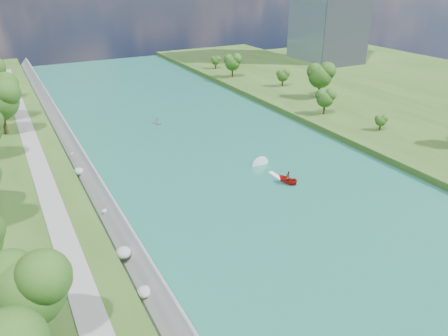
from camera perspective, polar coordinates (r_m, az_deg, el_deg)
ground at (r=65.89m, az=10.55°, el=-7.32°), size 260.00×260.00×0.00m
river_water at (r=80.34m, az=1.87°, el=-0.68°), size 55.00×240.00×0.10m
berm_east at (r=111.54m, az=24.67°, el=4.81°), size 44.00×240.00×1.50m
riprap_bank at (r=70.70m, az=-16.24°, el=-3.91°), size 3.54×236.00×4.05m
riverside_path at (r=70.20m, az=-21.87°, el=-3.37°), size 3.00×200.00×0.10m
trees_east at (r=102.84m, az=20.99°, el=7.10°), size 17.73×140.95×11.50m
motorboat at (r=78.43m, az=7.48°, el=-1.05°), size 3.60×18.70×2.04m
raft at (r=107.25m, az=-8.69°, el=5.91°), size 2.97×3.44×1.47m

